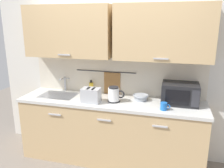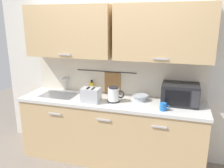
# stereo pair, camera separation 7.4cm
# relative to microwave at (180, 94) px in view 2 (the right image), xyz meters

# --- Properties ---
(counter_unit) EXTENTS (2.53, 0.64, 0.90)m
(counter_unit) POSITION_rel_microwave_xyz_m (-0.91, -0.11, -0.58)
(counter_unit) COLOR tan
(counter_unit) RESTS_ON ground
(back_wall_assembly) EXTENTS (3.70, 0.41, 2.50)m
(back_wall_assembly) POSITION_rel_microwave_xyz_m (-0.90, 0.13, 0.49)
(back_wall_assembly) COLOR silver
(back_wall_assembly) RESTS_ON ground
(sink_faucet) EXTENTS (0.09, 0.17, 0.22)m
(sink_faucet) POSITION_rel_microwave_xyz_m (-1.69, 0.12, 0.01)
(sink_faucet) COLOR #B2B5BA
(sink_faucet) RESTS_ON counter_unit
(microwave) EXTENTS (0.46, 0.35, 0.27)m
(microwave) POSITION_rel_microwave_xyz_m (0.00, 0.00, 0.00)
(microwave) COLOR black
(microwave) RESTS_ON counter_unit
(electric_kettle) EXTENTS (0.23, 0.16, 0.21)m
(electric_kettle) POSITION_rel_microwave_xyz_m (-0.84, -0.16, -0.03)
(electric_kettle) COLOR black
(electric_kettle) RESTS_ON counter_unit
(dish_soap_bottle) EXTENTS (0.06, 0.06, 0.20)m
(dish_soap_bottle) POSITION_rel_microwave_xyz_m (-1.26, 0.13, -0.05)
(dish_soap_bottle) COLOR yellow
(dish_soap_bottle) RESTS_ON counter_unit
(mug_near_sink) EXTENTS (0.12, 0.08, 0.09)m
(mug_near_sink) POSITION_rel_microwave_xyz_m (-1.17, -0.02, -0.09)
(mug_near_sink) COLOR orange
(mug_near_sink) RESTS_ON counter_unit
(mixing_bowl) EXTENTS (0.21, 0.21, 0.08)m
(mixing_bowl) POSITION_rel_microwave_xyz_m (-0.51, -0.01, -0.09)
(mixing_bowl) COLOR #A5ADB7
(mixing_bowl) RESTS_ON counter_unit
(toaster) EXTENTS (0.26, 0.17, 0.19)m
(toaster) POSITION_rel_microwave_xyz_m (-1.13, -0.25, -0.04)
(toaster) COLOR #B7BABF
(toaster) RESTS_ON counter_unit
(mug_by_kettle) EXTENTS (0.12, 0.08, 0.09)m
(mug_by_kettle) POSITION_rel_microwave_xyz_m (-0.18, -0.29, -0.09)
(mug_by_kettle) COLOR blue
(mug_by_kettle) RESTS_ON counter_unit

